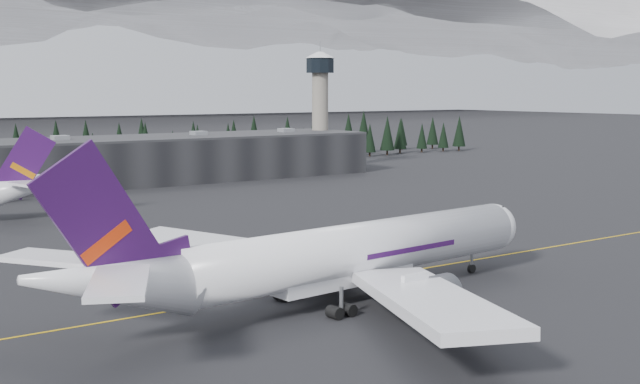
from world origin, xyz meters
TOP-DOWN VIEW (x-y plane):
  - ground at (0.00, 0.00)m, footprint 1400.00×1400.00m
  - taxiline at (0.00, -2.00)m, footprint 400.00×0.40m
  - terminal at (0.00, 125.00)m, footprint 160.00×30.00m
  - control_tower at (75.00, 128.00)m, footprint 10.00×10.00m
  - treeline at (0.00, 162.00)m, footprint 360.00×20.00m
  - jet_main at (-20.53, -10.22)m, footprint 70.95×65.27m
  - gse_vehicle_b at (-6.96, 108.32)m, footprint 5.06×3.72m

SIDE VIEW (x-z plane):
  - ground at x=0.00m, z-range 0.00..0.00m
  - taxiline at x=0.00m, z-range 0.00..0.02m
  - gse_vehicle_b at x=-6.96m, z-range 0.00..1.60m
  - jet_main at x=-20.53m, z-range -4.55..16.32m
  - terminal at x=0.00m, z-range 0.00..12.60m
  - treeline at x=0.00m, z-range 0.00..15.00m
  - control_tower at x=75.00m, z-range 4.56..42.26m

